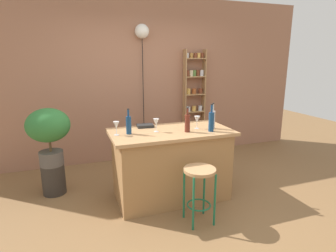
% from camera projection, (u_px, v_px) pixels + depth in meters
% --- Properties ---
extents(ground, '(12.00, 12.00, 0.00)m').
position_uv_depth(ground, '(179.00, 207.00, 3.45)').
color(ground, brown).
extents(back_wall, '(6.40, 0.10, 2.80)m').
position_uv_depth(back_wall, '(138.00, 80.00, 4.89)').
color(back_wall, '#9E6B51').
rests_on(back_wall, ground).
extents(kitchen_counter, '(1.52, 0.79, 0.90)m').
position_uv_depth(kitchen_counter, '(171.00, 164.00, 3.61)').
color(kitchen_counter, '#9E7042').
rests_on(kitchen_counter, ground).
extents(bar_stool, '(0.35, 0.35, 0.63)m').
position_uv_depth(bar_stool, '(199.00, 182.00, 3.04)').
color(bar_stool, '#196642').
rests_on(bar_stool, ground).
extents(spice_shelf, '(0.41, 0.14, 1.94)m').
position_uv_depth(spice_shelf, '(194.00, 99.00, 5.19)').
color(spice_shelf, '#A87F51').
rests_on(spice_shelf, ground).
extents(plant_stool, '(0.30, 0.30, 0.41)m').
position_uv_depth(plant_stool, '(54.00, 179.00, 3.76)').
color(plant_stool, '#2D2823').
rests_on(plant_stool, ground).
extents(potted_plant, '(0.55, 0.49, 0.76)m').
position_uv_depth(potted_plant, '(48.00, 130.00, 3.59)').
color(potted_plant, '#514C47').
rests_on(potted_plant, plant_stool).
extents(bottle_olive_oil, '(0.07, 0.07, 0.31)m').
position_uv_depth(bottle_olive_oil, '(187.00, 123.00, 3.41)').
color(bottle_olive_oil, '#5B2319').
rests_on(bottle_olive_oil, kitchen_counter).
extents(bottle_vinegar, '(0.06, 0.06, 0.33)m').
position_uv_depth(bottle_vinegar, '(213.00, 119.00, 3.57)').
color(bottle_vinegar, '#B2B2B7').
rests_on(bottle_vinegar, kitchen_counter).
extents(bottle_wine_red, '(0.07, 0.07, 0.34)m').
position_uv_depth(bottle_wine_red, '(211.00, 121.00, 3.44)').
color(bottle_wine_red, navy).
rests_on(bottle_wine_red, kitchen_counter).
extents(bottle_soda_blue, '(0.06, 0.06, 0.31)m').
position_uv_depth(bottle_soda_blue, '(129.00, 124.00, 3.32)').
color(bottle_soda_blue, navy).
rests_on(bottle_soda_blue, kitchen_counter).
extents(wine_glass_left, '(0.07, 0.07, 0.16)m').
position_uv_depth(wine_glass_left, '(116.00, 125.00, 3.27)').
color(wine_glass_left, silver).
rests_on(wine_glass_left, kitchen_counter).
extents(wine_glass_center, '(0.07, 0.07, 0.16)m').
position_uv_depth(wine_glass_center, '(197.00, 120.00, 3.57)').
color(wine_glass_center, silver).
rests_on(wine_glass_center, kitchen_counter).
extents(wine_glass_right, '(0.07, 0.07, 0.16)m').
position_uv_depth(wine_glass_right, '(156.00, 122.00, 3.42)').
color(wine_glass_right, silver).
rests_on(wine_glass_right, kitchen_counter).
extents(cookbook, '(0.22, 0.17, 0.03)m').
position_uv_depth(cookbook, '(145.00, 126.00, 3.68)').
color(cookbook, black).
rests_on(cookbook, kitchen_counter).
extents(pendant_globe_light, '(0.24, 0.24, 2.33)m').
position_uv_depth(pendant_globe_light, '(142.00, 33.00, 4.62)').
color(pendant_globe_light, black).
rests_on(pendant_globe_light, ground).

